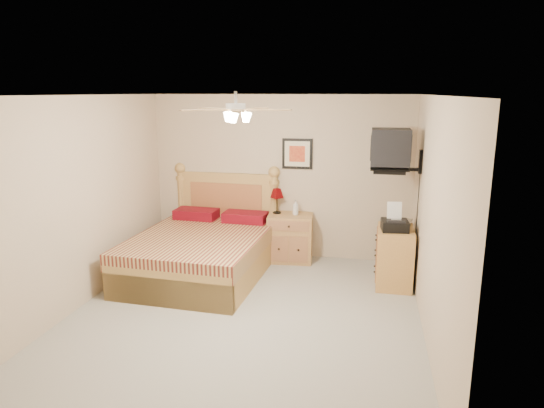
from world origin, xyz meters
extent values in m
plane|color=gray|center=(0.00, 0.00, 0.00)|extent=(4.50, 4.50, 0.00)
cube|color=white|center=(0.00, 0.00, 2.50)|extent=(4.00, 4.50, 0.04)
cube|color=#BFA98D|center=(0.00, 2.25, 1.25)|extent=(4.00, 0.04, 2.50)
cube|color=#BFA98D|center=(0.00, -2.25, 1.25)|extent=(4.00, 0.04, 2.50)
cube|color=#BFA98D|center=(-2.00, 0.00, 1.25)|extent=(0.04, 4.50, 2.50)
cube|color=#BFA98D|center=(2.00, 0.00, 1.25)|extent=(0.04, 4.50, 2.50)
cube|color=#9D6835|center=(0.21, 2.00, 0.36)|extent=(0.70, 0.55, 0.72)
imported|color=silver|center=(0.29, 2.01, 0.84)|extent=(0.11, 0.11, 0.23)
cube|color=black|center=(0.27, 2.23, 1.62)|extent=(0.46, 0.04, 0.46)
cube|color=#B17A3F|center=(1.73, 1.31, 0.39)|extent=(0.47, 0.67, 0.79)
imported|color=#B5AB8D|center=(1.70, 1.59, 0.80)|extent=(0.25, 0.31, 0.03)
imported|color=gray|center=(1.74, 1.60, 0.82)|extent=(0.26, 0.32, 0.02)
camera|label=1|loc=(1.35, -5.00, 2.54)|focal=32.00mm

